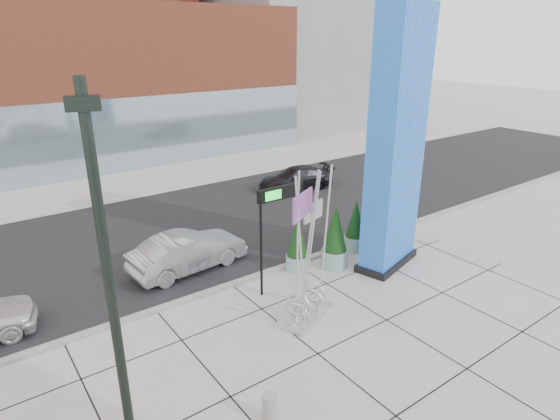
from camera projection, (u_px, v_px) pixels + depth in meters
ground at (271, 349)px, 14.11m from camera, size 160.00×160.00×0.00m
street_asphalt at (148, 239)px, 21.68m from camera, size 80.00×12.00×0.02m
curb_edge at (209, 292)px, 17.12m from camera, size 80.00×0.30×0.12m
tower_podium at (64, 86)px, 33.18m from camera, size 34.00×10.00×11.00m
tower_glass_front at (89, 139)px, 30.60m from camera, size 34.00×0.60×5.00m
building_grey_parking at (299, 34)px, 49.50m from camera, size 20.00×18.00×18.00m
blue_pylon at (396, 149)px, 17.73m from camera, size 3.26×2.08×10.03m
lamp_post at (119, 348)px, 8.72m from camera, size 0.57×0.46×8.33m
public_art_sculpture at (306, 281)px, 15.33m from camera, size 2.49×1.88×5.08m
concrete_bollard at (270, 407)px, 11.41m from camera, size 0.38×0.38×0.75m
overhead_street_sign at (277, 202)px, 16.25m from camera, size 1.88×0.20×4.00m
round_planter_east at (355, 226)px, 20.30m from camera, size 0.93×0.93×2.33m
round_planter_mid at (335, 238)px, 18.75m from camera, size 1.07×1.07×2.67m
round_planter_west at (297, 245)px, 18.55m from camera, size 0.91×0.91×2.28m
car_silver_mid at (188, 252)px, 18.64m from camera, size 4.86×2.09×1.56m
car_dark_east at (296, 178)px, 28.63m from camera, size 4.93×2.93×1.34m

